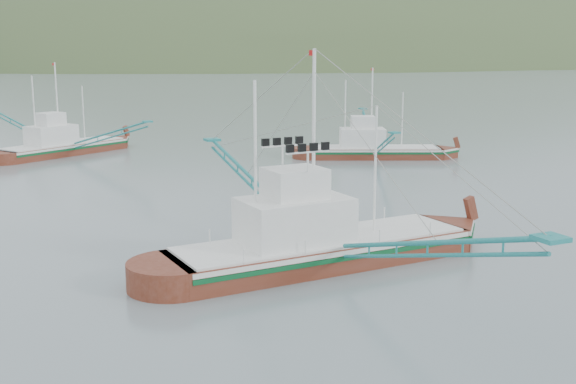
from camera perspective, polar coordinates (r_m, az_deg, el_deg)
name	(u,v)px	position (r m, az deg, el deg)	size (l,w,h in m)	color
ground	(338,275)	(36.84, 3.94, -6.57)	(1200.00, 1200.00, 0.00)	slate
main_boat	(318,233)	(38.00, 2.35, -3.25)	(16.81, 30.02, 12.15)	#5C2213
bg_boat_right	(374,138)	(75.37, 6.85, 4.22)	(13.92, 23.45, 10.00)	#5C2213
bg_boat_far	(62,134)	(80.89, -17.42, 4.39)	(16.97, 24.04, 10.52)	#5C2213
headland_right	(344,63)	(527.61, 4.44, 10.13)	(684.00, 432.00, 306.00)	#3A4D27
ridge_distant	(18,62)	(592.66, -20.53, 9.59)	(960.00, 400.00, 240.00)	slate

